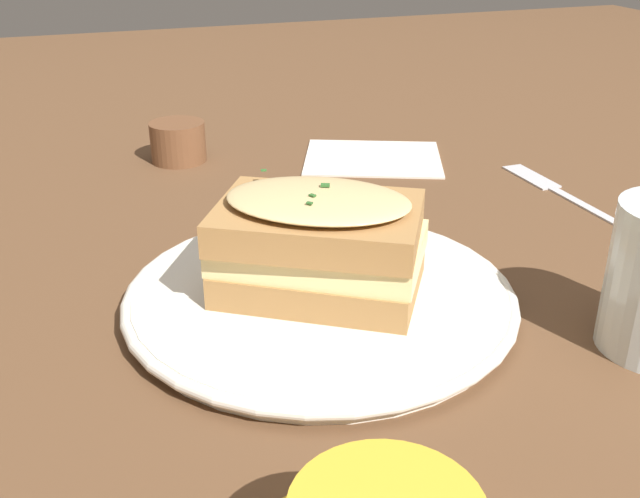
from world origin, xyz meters
TOP-DOWN VIEW (x-y plane):
  - ground_plane at (0.00, 0.00)m, footprint 2.40×2.40m
  - dinner_plate at (-0.01, -0.01)m, footprint 0.27×0.27m
  - sandwich at (-0.01, -0.01)m, footprint 0.16×0.15m
  - fork at (0.28, 0.14)m, footprint 0.02×0.18m
  - napkin at (0.15, 0.28)m, footprint 0.18×0.16m
  - condiment_pot at (-0.05, 0.34)m, footprint 0.06×0.06m

SIDE VIEW (x-z plane):
  - ground_plane at x=0.00m, z-range 0.00..0.00m
  - fork at x=0.28m, z-range 0.00..0.00m
  - napkin at x=0.15m, z-range 0.00..0.00m
  - dinner_plate at x=-0.01m, z-range 0.00..0.02m
  - condiment_pot at x=-0.05m, z-range 0.00..0.04m
  - sandwich at x=-0.01m, z-range 0.01..0.09m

